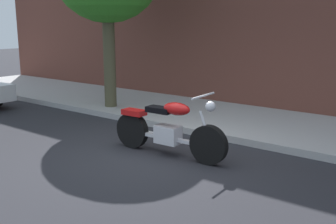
# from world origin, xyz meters

# --- Properties ---
(ground_plane) EXTENTS (60.00, 60.00, 0.00)m
(ground_plane) POSITION_xyz_m (0.00, 0.00, 0.00)
(ground_plane) COLOR #28282D
(sidewalk) EXTENTS (22.27, 3.01, 0.14)m
(sidewalk) POSITION_xyz_m (0.00, 3.09, 0.07)
(sidewalk) COLOR #A9A9A9
(sidewalk) RESTS_ON ground
(motorcycle) EXTENTS (2.31, 0.70, 1.17)m
(motorcycle) POSITION_xyz_m (0.20, 0.24, 0.47)
(motorcycle) COLOR black
(motorcycle) RESTS_ON ground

